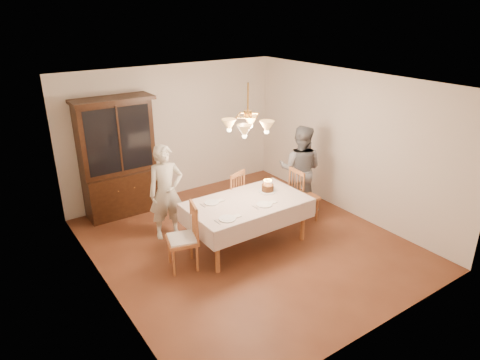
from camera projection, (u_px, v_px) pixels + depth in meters
ground at (247, 243)px, 6.99m from camera, size 5.00×5.00×0.00m
room_shell at (248, 151)px, 6.39m from camera, size 5.00×5.00×5.00m
dining_table at (247, 205)px, 6.73m from camera, size 1.90×1.10×0.76m
china_hutch at (118, 160)px, 7.67m from camera, size 1.38×0.54×2.16m
chair_far_side at (229, 200)px, 7.49m from camera, size 0.56×0.55×1.00m
chair_left_end at (183, 240)px, 6.19m from camera, size 0.52×0.53×1.00m
chair_right_end at (303, 197)px, 7.60m from camera, size 0.44×0.46×1.00m
elderly_woman at (166, 192)px, 6.93m from camera, size 0.63×0.47×1.59m
adult_in_grey at (300, 169)px, 7.82m from camera, size 0.99×1.01×1.65m
birthday_cake at (268, 188)px, 7.04m from camera, size 0.30×0.30×0.20m
place_setting_near_left at (228, 218)px, 6.14m from camera, size 0.40×0.25×0.02m
place_setting_near_right at (265, 204)px, 6.58m from camera, size 0.39×0.25×0.02m
place_setting_far_left at (212, 202)px, 6.64m from camera, size 0.38×0.23×0.02m
chandelier at (248, 126)px, 6.24m from camera, size 0.62×0.62×0.73m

